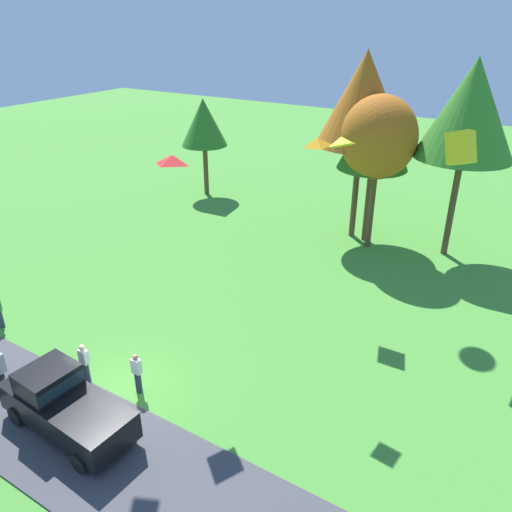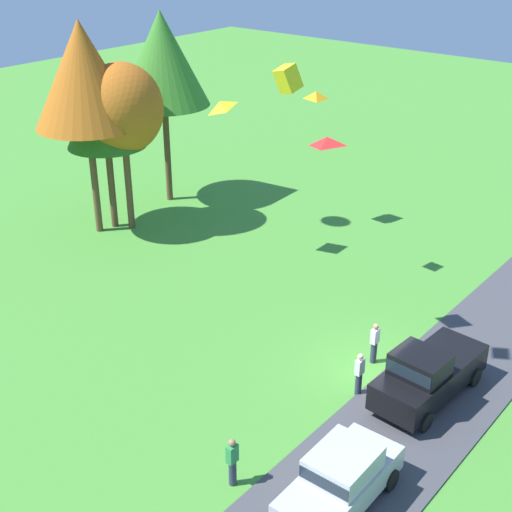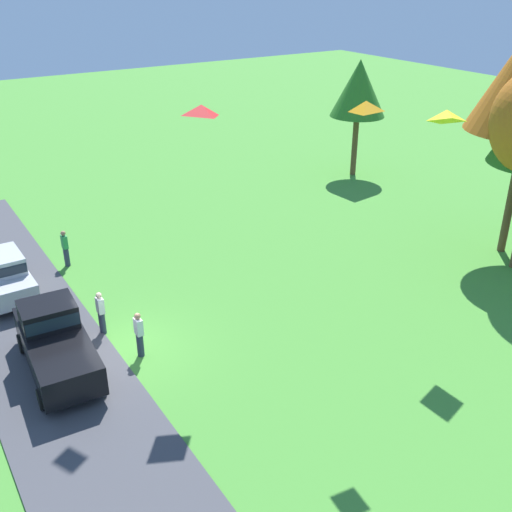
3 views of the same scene
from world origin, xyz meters
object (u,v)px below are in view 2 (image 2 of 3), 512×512
tree_right_of_center (104,108)px  kite_diamond_near_flag (220,105)px  tree_far_right (122,109)px  person_watching_sky (359,374)px  tree_far_left (162,59)px  kite_diamond_mid_center (316,95)px  person_on_lawn (374,343)px  kite_box_low_drifter (288,79)px  person_beside_suv (232,462)px  car_pickup_mid_row (427,373)px  tree_left_of_center (83,74)px  car_sedan_near_entrance (341,478)px  kite_diamond_high_right (327,141)px

tree_right_of_center → kite_diamond_near_flag: (0.86, -7.18, 1.12)m
tree_far_right → person_watching_sky: bearing=-105.2°
tree_far_left → kite_diamond_mid_center: size_ratio=13.92×
person_watching_sky → tree_far_left: size_ratio=0.16×
person_on_lawn → kite_box_low_drifter: (8.03, 10.39, 7.16)m
tree_right_of_center → kite_diamond_mid_center: size_ratio=11.11×
person_beside_suv → tree_right_of_center: 21.34m
person_on_lawn → tree_far_left: (6.88, 18.17, 7.36)m
kite_diamond_near_flag → car_pickup_mid_row: bearing=-106.5°
person_beside_suv → kite_box_low_drifter: 20.65m
kite_box_low_drifter → tree_left_of_center: bearing=132.3°
person_beside_suv → person_on_lawn: same height
person_watching_sky → kite_diamond_mid_center: size_ratio=2.20×
tree_far_right → tree_far_left: 4.73m
tree_right_of_center → kite_diamond_mid_center: 12.07m
person_beside_suv → person_on_lawn: bearing=0.5°
tree_far_right → tree_left_of_center: bearing=144.9°
car_pickup_mid_row → kite_box_low_drifter: bearing=55.8°
person_watching_sky → person_on_lawn: bearing=16.6°
car_pickup_mid_row → person_beside_suv: (-7.45, 2.52, -0.23)m
person_watching_sky → tree_far_left: (8.96, 18.79, 7.36)m
kite_diamond_near_flag → tree_right_of_center: bearing=96.8°
car_pickup_mid_row → person_on_lawn: size_ratio=2.99×
kite_diamond_mid_center → person_beside_suv: bearing=-154.1°
kite_box_low_drifter → car_sedan_near_entrance: bearing=-138.1°
tree_far_left → kite_diamond_near_flag: 8.63m
person_beside_suv → person_on_lawn: 8.27m
tree_left_of_center → tree_far_left: 5.63m
car_sedan_near_entrance → kite_box_low_drifter: kite_box_low_drifter is taller
car_pickup_mid_row → kite_diamond_near_flag: bearing=73.5°
tree_left_of_center → kite_diamond_mid_center: size_ratio=14.12×
tree_left_of_center → kite_diamond_mid_center: 12.24m
person_watching_sky → tree_left_of_center: bearing=79.7°
tree_right_of_center → kite_diamond_mid_center: kite_diamond_mid_center is taller
tree_right_of_center → tree_far_left: (4.69, 0.54, 1.68)m
person_beside_suv → kite_diamond_high_right: bearing=18.1°
person_beside_suv → kite_diamond_near_flag: size_ratio=1.60×
person_watching_sky → tree_right_of_center: bearing=76.8°
car_sedan_near_entrance → car_pickup_mid_row: bearing=4.1°
tree_far_left → kite_box_low_drifter: size_ratio=8.77×
person_on_lawn → kite_diamond_high_right: 7.83m
tree_left_of_center → tree_far_right: size_ratio=1.24×
tree_left_of_center → tree_far_right: bearing=-35.1°
kite_diamond_mid_center → tree_right_of_center: bearing=98.7°
person_on_lawn → tree_far_right: 17.95m
person_watching_sky → tree_far_left: tree_far_left is taller
person_watching_sky → kite_diamond_high_right: bearing=56.1°
kite_diamond_near_flag → kite_diamond_high_right: bearing=-110.5°
kite_diamond_mid_center → tree_left_of_center: bearing=102.9°
person_watching_sky → kite_diamond_near_flag: size_ratio=1.60×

